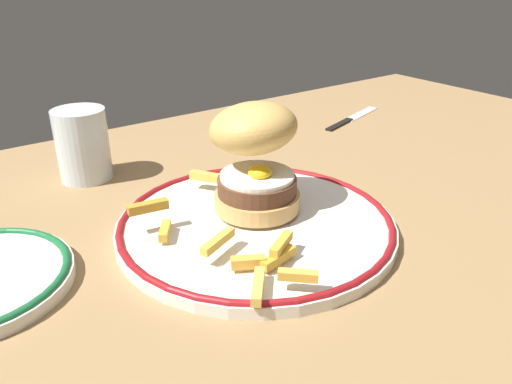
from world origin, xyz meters
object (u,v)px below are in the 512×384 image
at_px(water_glass, 83,149).
at_px(knife, 349,119).
at_px(burger, 255,153).
at_px(dinner_plate, 256,224).

bearing_deg(water_glass, knife, -3.21).
bearing_deg(burger, dinner_plate, -124.18).
distance_m(burger, water_glass, 0.25).
bearing_deg(dinner_plate, water_glass, 111.47).
bearing_deg(knife, dinner_plate, -149.11).
distance_m(dinner_plate, burger, 0.08).
bearing_deg(water_glass, burger, -61.70).
bearing_deg(knife, water_glass, 176.79).
height_order(dinner_plate, burger, burger).
distance_m(dinner_plate, knife, 0.43).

